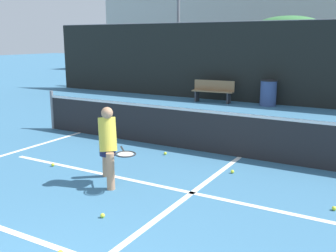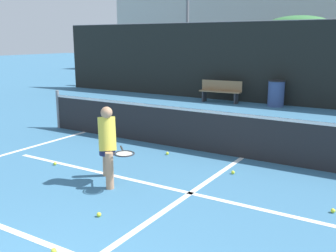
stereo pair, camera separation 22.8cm
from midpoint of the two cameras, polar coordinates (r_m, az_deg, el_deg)
name	(u,v)px [view 2 (the right image)]	position (r m, az deg, el deg)	size (l,w,h in m)	color
court_service_line	(190,193)	(6.55, 4.27, -9.70)	(8.25, 0.10, 0.01)	white
court_center_mark	(189,194)	(6.52, 4.15, -9.78)	(0.10, 4.69, 0.01)	white
court_sideline_left	(11,153)	(9.37, -21.14, -3.64)	(0.10, 5.69, 0.01)	white
net	(243,134)	(8.42, 11.61, -1.22)	(11.09, 0.09, 1.07)	slate
fence_back	(319,65)	(15.27, 21.41, 8.29)	(24.00, 0.06, 3.16)	black
player_practicing	(108,142)	(6.81, -7.79, -2.37)	(1.11, 0.78, 1.38)	tan
tennis_ball_scattered_0	(99,215)	(5.79, -8.85, -12.58)	(0.07, 0.07, 0.07)	#D1E033
tennis_ball_scattered_1	(233,172)	(7.52, 10.28, -6.64)	(0.07, 0.07, 0.07)	#D1E033
tennis_ball_scattered_3	(333,211)	(6.36, 23.80, -11.18)	(0.07, 0.07, 0.07)	#D1E033
tennis_ball_scattered_4	(167,153)	(8.59, 0.67, -3.99)	(0.07, 0.07, 0.07)	#D1E033
tennis_ball_scattered_5	(54,251)	(5.02, -14.94, -17.10)	(0.07, 0.07, 0.07)	#D1E033
tennis_ball_scattered_6	(55,163)	(8.19, -15.31, -5.28)	(0.07, 0.07, 0.07)	#D1E033
courtside_bench	(221,91)	(15.77, 8.06, 5.11)	(1.69, 0.52, 0.86)	olive
trash_bin	(276,93)	(15.25, 15.83, 4.59)	(0.63, 0.63, 0.98)	#384C7F
parked_car	(310,81)	(19.33, 20.26, 6.19)	(1.65, 4.60, 1.41)	black
tree_west	(299,26)	(21.00, 18.76, 13.61)	(3.08, 3.08, 3.60)	brown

